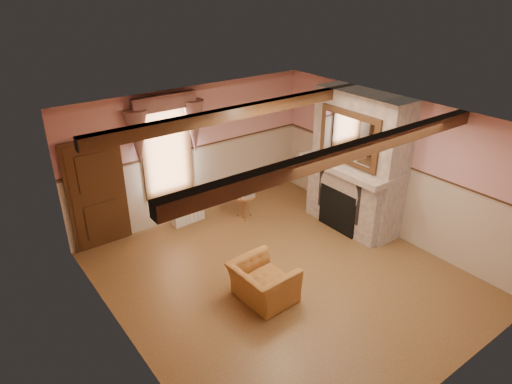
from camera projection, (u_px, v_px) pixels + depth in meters
floor at (283, 277)px, 8.00m from camera, size 5.50×6.00×0.01m
ceiling at (287, 123)px, 6.78m from camera, size 5.50×6.00×0.01m
wall_back at (193, 153)px, 9.55m from camera, size 5.50×0.02×2.80m
wall_front at (453, 304)px, 5.23m from camera, size 5.50×0.02×2.80m
wall_left at (122, 265)px, 5.91m from camera, size 0.02×6.00×2.80m
wall_right at (393, 167)px, 8.87m from camera, size 0.02×6.00×2.80m
wainscot at (284, 240)px, 7.67m from camera, size 5.50×6.00×1.50m
chair_rail at (285, 201)px, 7.35m from camera, size 5.50×6.00×0.08m
firebox at (340, 209)px, 9.31m from camera, size 0.20×0.95×0.90m
armchair at (263, 282)px, 7.34m from camera, size 0.89×1.01×0.63m
side_table at (244, 206)px, 9.81m from camera, size 0.64×0.64×0.55m
book_stack at (246, 191)px, 9.65m from camera, size 0.30×0.35×0.20m
radiator at (188, 210)px, 9.62m from camera, size 0.71×0.21×0.60m
bowl at (343, 157)px, 9.18m from camera, size 0.34×0.34×0.08m
mantel_clock at (324, 147)px, 9.56m from camera, size 0.14×0.24×0.20m
oil_lamp at (341, 151)px, 9.19m from camera, size 0.11×0.11×0.28m
candle_red at (381, 170)px, 8.48m from camera, size 0.06×0.06×0.16m
jar_yellow at (365, 165)px, 8.77m from camera, size 0.06×0.06×0.12m
fireplace at (358, 162)px, 9.13m from camera, size 0.85×2.00×2.80m
mantel at (352, 165)px, 9.05m from camera, size 1.05×2.05×0.12m
overmantel_mirror at (348, 138)px, 8.68m from camera, size 0.06×1.44×1.04m
door at (97, 196)px, 8.53m from camera, size 1.10×0.10×2.10m
window at (166, 148)px, 9.10m from camera, size 1.06×0.08×2.02m
window_drapes at (166, 120)px, 8.77m from camera, size 1.30×0.14×1.40m
ceiling_beam_front at (347, 152)px, 5.96m from camera, size 5.50×0.18×0.20m
ceiling_beam_back at (241, 112)px, 7.69m from camera, size 5.50×0.18×0.20m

